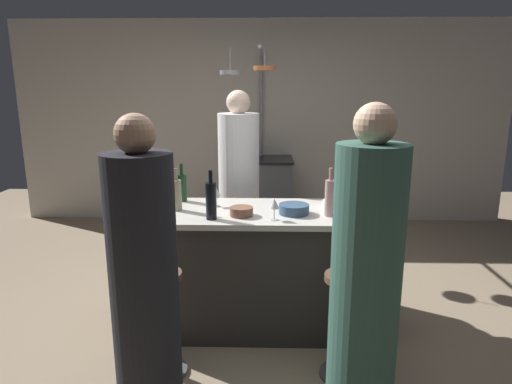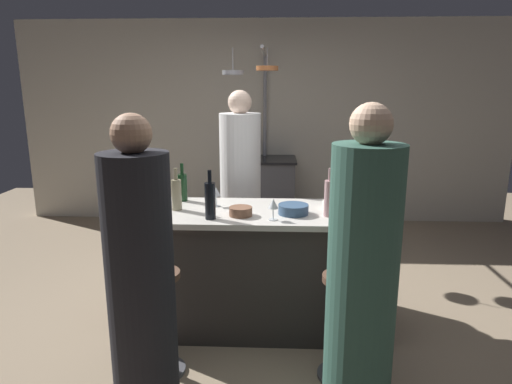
# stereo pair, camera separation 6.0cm
# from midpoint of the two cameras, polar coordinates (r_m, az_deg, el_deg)

# --- Properties ---
(ground_plane) EXTENTS (9.00, 9.00, 0.00)m
(ground_plane) POSITION_cam_midpoint_polar(r_m,az_deg,el_deg) (3.57, 0.39, -16.40)
(ground_plane) COLOR gray
(back_wall) EXTENTS (6.40, 0.16, 2.60)m
(back_wall) POSITION_cam_midpoint_polar(r_m,az_deg,el_deg) (5.97, 1.47, 8.80)
(back_wall) COLOR beige
(back_wall) RESTS_ON ground_plane
(kitchen_island) EXTENTS (1.80, 0.72, 0.90)m
(kitchen_island) POSITION_cam_midpoint_polar(r_m,az_deg,el_deg) (3.37, 0.40, -9.69)
(kitchen_island) COLOR #332D2B
(kitchen_island) RESTS_ON ground_plane
(stove_range) EXTENTS (0.80, 0.64, 0.89)m
(stove_range) POSITION_cam_midpoint_polar(r_m,az_deg,el_deg) (5.70, 1.34, -0.10)
(stove_range) COLOR #47474C
(stove_range) RESTS_ON ground_plane
(chef) EXTENTS (0.37, 0.37, 1.74)m
(chef) POSITION_cam_midpoint_polar(r_m,az_deg,el_deg) (4.08, -1.57, -0.33)
(chef) COLOR white
(chef) RESTS_ON ground_plane
(bar_stool_right) EXTENTS (0.28, 0.28, 0.68)m
(bar_stool_right) POSITION_cam_midpoint_polar(r_m,az_deg,el_deg) (2.88, 11.54, -15.95)
(bar_stool_right) COLOR #4C4C51
(bar_stool_right) RESTS_ON ground_plane
(guest_right) EXTENTS (0.36, 0.36, 1.70)m
(guest_right) POSITION_cam_midpoint_polar(r_m,az_deg,el_deg) (2.39, 14.06, -11.35)
(guest_right) COLOR #33594C
(guest_right) RESTS_ON ground_plane
(bar_stool_left) EXTENTS (0.28, 0.28, 0.68)m
(bar_stool_left) POSITION_cam_midpoint_polar(r_m,az_deg,el_deg) (2.92, -11.47, -15.47)
(bar_stool_left) COLOR #4C4C51
(bar_stool_left) RESTS_ON ground_plane
(guest_left) EXTENTS (0.35, 0.35, 1.65)m
(guest_left) POSITION_cam_midpoint_polar(r_m,az_deg,el_deg) (2.42, -13.77, -11.60)
(guest_left) COLOR black
(guest_left) RESTS_ON ground_plane
(overhead_pot_rack) EXTENTS (0.57, 1.28, 2.17)m
(overhead_pot_rack) POSITION_cam_midpoint_polar(r_m,az_deg,el_deg) (5.21, 0.73, 11.65)
(overhead_pot_rack) COLOR gray
(overhead_pot_rack) RESTS_ON ground_plane
(pepper_mill) EXTENTS (0.05, 0.05, 0.21)m
(pepper_mill) POSITION_cam_midpoint_polar(r_m,az_deg,el_deg) (3.32, -11.07, -0.25)
(pepper_mill) COLOR #382319
(pepper_mill) RESTS_ON kitchen_island
(wine_bottle_rose) EXTENTS (0.07, 0.07, 0.33)m
(wine_bottle_rose) POSITION_cam_midpoint_polar(r_m,az_deg,el_deg) (3.09, 9.90, -0.70)
(wine_bottle_rose) COLOR #B78C8E
(wine_bottle_rose) RESTS_ON kitchen_island
(wine_bottle_red) EXTENTS (0.07, 0.07, 0.29)m
(wine_bottle_red) POSITION_cam_midpoint_polar(r_m,az_deg,el_deg) (3.50, -8.87, 0.68)
(wine_bottle_red) COLOR #143319
(wine_bottle_red) RESTS_ON kitchen_island
(wine_bottle_dark) EXTENTS (0.07, 0.07, 0.33)m
(wine_bottle_dark) POSITION_cam_midpoint_polar(r_m,az_deg,el_deg) (2.99, -5.30, -1.02)
(wine_bottle_dark) COLOR black
(wine_bottle_dark) RESTS_ON kitchen_island
(wine_bottle_white) EXTENTS (0.07, 0.07, 0.31)m
(wine_bottle_white) POSITION_cam_midpoint_polar(r_m,az_deg,el_deg) (3.25, -9.59, -0.25)
(wine_bottle_white) COLOR gray
(wine_bottle_white) RESTS_ON kitchen_island
(wine_bottle_amber) EXTENTS (0.07, 0.07, 0.30)m
(wine_bottle_amber) POSITION_cam_midpoint_polar(r_m,az_deg,el_deg) (3.04, 13.61, -1.39)
(wine_bottle_amber) COLOR brown
(wine_bottle_amber) RESTS_ON kitchen_island
(wine_glass_by_chef) EXTENTS (0.07, 0.07, 0.15)m
(wine_glass_by_chef) POSITION_cam_midpoint_polar(r_m,az_deg,el_deg) (2.96, 2.79, -1.64)
(wine_glass_by_chef) COLOR silver
(wine_glass_by_chef) RESTS_ON kitchen_island
(wine_glass_near_right_guest) EXTENTS (0.07, 0.07, 0.15)m
(wine_glass_near_right_guest) POSITION_cam_midpoint_polar(r_m,az_deg,el_deg) (3.15, -14.10, -1.14)
(wine_glass_near_right_guest) COLOR silver
(wine_glass_near_right_guest) RESTS_ON kitchen_island
(wine_glass_near_left_guest) EXTENTS (0.07, 0.07, 0.15)m
(wine_glass_near_left_guest) POSITION_cam_midpoint_polar(r_m,az_deg,el_deg) (3.31, -4.60, -0.07)
(wine_glass_near_left_guest) COLOR silver
(wine_glass_near_left_guest) RESTS_ON kitchen_island
(mixing_bowl_wooden) EXTENTS (0.16, 0.16, 0.06)m
(mixing_bowl_wooden) POSITION_cam_midpoint_polar(r_m,az_deg,el_deg) (3.08, -1.41, -2.49)
(mixing_bowl_wooden) COLOR brown
(mixing_bowl_wooden) RESTS_ON kitchen_island
(mixing_bowl_blue) EXTENTS (0.21, 0.21, 0.07)m
(mixing_bowl_blue) POSITION_cam_midpoint_polar(r_m,az_deg,el_deg) (3.13, 5.34, -2.21)
(mixing_bowl_blue) COLOR #334C6B
(mixing_bowl_blue) RESTS_ON kitchen_island
(mixing_bowl_ceramic) EXTENTS (0.14, 0.14, 0.06)m
(mixing_bowl_ceramic) POSITION_cam_midpoint_polar(r_m,az_deg,el_deg) (3.30, 10.19, -1.63)
(mixing_bowl_ceramic) COLOR silver
(mixing_bowl_ceramic) RESTS_ON kitchen_island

